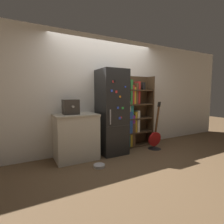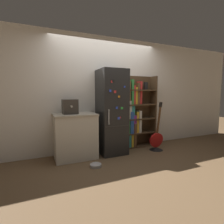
# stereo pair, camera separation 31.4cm
# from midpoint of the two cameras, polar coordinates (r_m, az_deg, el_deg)

# --- Properties ---
(ground_plane) EXTENTS (16.00, 16.00, 0.00)m
(ground_plane) POSITION_cam_midpoint_polar(r_m,az_deg,el_deg) (3.89, 3.22, -13.74)
(ground_plane) COLOR brown
(wall_back) EXTENTS (8.00, 0.05, 2.60)m
(wall_back) POSITION_cam_midpoint_polar(r_m,az_deg,el_deg) (4.09, 0.29, 5.83)
(wall_back) COLOR white
(wall_back) RESTS_ON ground_plane
(refrigerator) EXTENTS (0.57, 0.62, 1.83)m
(refrigerator) POSITION_cam_midpoint_polar(r_m,az_deg,el_deg) (3.82, 2.25, -0.01)
(refrigerator) COLOR black
(refrigerator) RESTS_ON ground_plane
(bookshelf) EXTENTS (0.90, 0.28, 1.74)m
(bookshelf) POSITION_cam_midpoint_polar(r_m,az_deg,el_deg) (4.31, 9.16, -0.68)
(bookshelf) COLOR #4C3823
(bookshelf) RESTS_ON ground_plane
(kitchen_counter) EXTENTS (0.84, 0.59, 0.91)m
(kitchen_counter) POSITION_cam_midpoint_polar(r_m,az_deg,el_deg) (3.63, -9.52, -7.73)
(kitchen_counter) COLOR beige
(kitchen_counter) RESTS_ON ground_plane
(espresso_machine) EXTENTS (0.29, 0.31, 0.29)m
(espresso_machine) POSITION_cam_midpoint_polar(r_m,az_deg,el_deg) (3.54, -11.11, 1.73)
(espresso_machine) COLOR #38332D
(espresso_machine) RESTS_ON kitchen_counter
(guitar) EXTENTS (0.35, 0.31, 1.13)m
(guitar) POSITION_cam_midpoint_polar(r_m,az_deg,el_deg) (4.30, 16.36, -9.71)
(guitar) COLOR black
(guitar) RESTS_ON ground_plane
(pet_bowl) EXTENTS (0.21, 0.21, 0.05)m
(pet_bowl) POSITION_cam_midpoint_polar(r_m,az_deg,el_deg) (3.29, -2.50, -16.99)
(pet_bowl) COLOR #B7B7BC
(pet_bowl) RESTS_ON ground_plane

